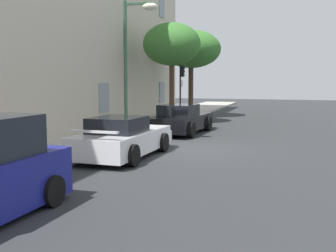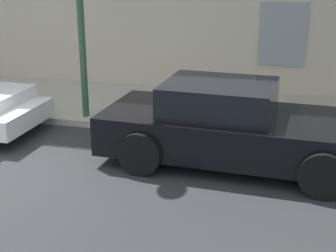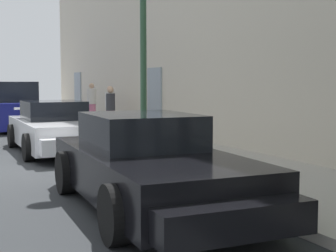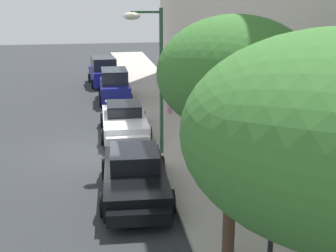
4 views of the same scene
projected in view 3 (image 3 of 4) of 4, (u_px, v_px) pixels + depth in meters
ground_plane at (2, 170)px, 10.33m from camera, size 80.00×80.00×0.00m
sidewalk at (177, 154)px, 12.18m from camera, size 60.00×3.23×0.14m
sportscar_red_lead at (57, 130)px, 12.92m from camera, size 4.77×2.20×1.34m
sportscar_yellow_flank at (152, 168)px, 7.06m from camera, size 5.04×2.34×1.37m
hatchback_distant at (15, 108)px, 18.84m from camera, size 3.75×1.87×1.86m
pedestrian_admiring at (111, 109)px, 16.61m from camera, size 0.38×0.38×1.56m
pedestrian_strolling at (92, 103)px, 20.20m from camera, size 0.47×0.47×1.67m
pedestrian_bystander at (110, 107)px, 18.52m from camera, size 0.54×0.54×1.57m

